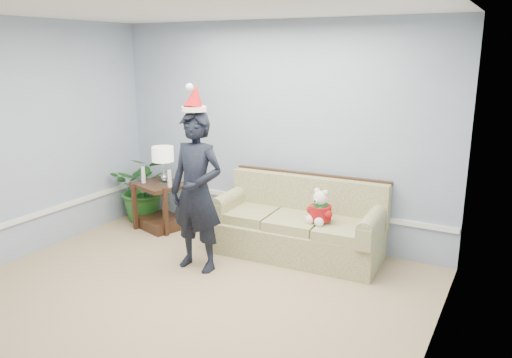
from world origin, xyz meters
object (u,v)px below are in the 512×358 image
object	(u,v)px
teddy_bear	(320,211)
table_lamp	(163,156)
sofa	(299,227)
man	(197,192)
houseplant	(145,188)
side_table	(160,210)

from	to	relation	value
teddy_bear	table_lamp	bearing A→B (deg)	-166.02
sofa	teddy_bear	bearing A→B (deg)	-27.94
sofa	table_lamp	distance (m)	2.03
man	teddy_bear	size ratio (longest dim) A/B	4.39
sofa	houseplant	xyz separation A→B (m)	(-2.40, 0.07, 0.15)
houseplant	man	world-z (taller)	man
table_lamp	houseplant	size ratio (longest dim) A/B	0.53
table_lamp	teddy_bear	distance (m)	2.26
sofa	teddy_bear	distance (m)	0.46
table_lamp	man	distance (m)	1.37
table_lamp	teddy_bear	world-z (taller)	table_lamp
side_table	houseplant	xyz separation A→B (m)	(-0.40, 0.17, 0.23)
teddy_bear	side_table	bearing A→B (deg)	-166.16
table_lamp	houseplant	xyz separation A→B (m)	(-0.50, 0.17, -0.54)
houseplant	teddy_bear	distance (m)	2.73
sofa	table_lamp	bearing A→B (deg)	-179.83
sofa	teddy_bear	size ratio (longest dim) A/B	4.99
houseplant	man	bearing A→B (deg)	-31.35
sofa	side_table	world-z (taller)	sofa
sofa	houseplant	world-z (taller)	houseplant
table_lamp	sofa	bearing A→B (deg)	3.18
man	table_lamp	bearing A→B (deg)	143.91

